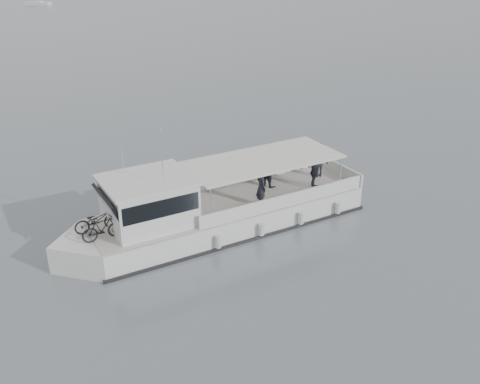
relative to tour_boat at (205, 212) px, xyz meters
name	(u,v)px	position (x,y,z in m)	size (l,w,h in m)	color
ground	(324,221)	(5.49, -1.16, -0.99)	(1400.00, 1400.00, 0.00)	slate
tour_boat	(205,212)	(0.00, 0.00, 0.00)	(14.56, 4.99, 6.05)	silver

